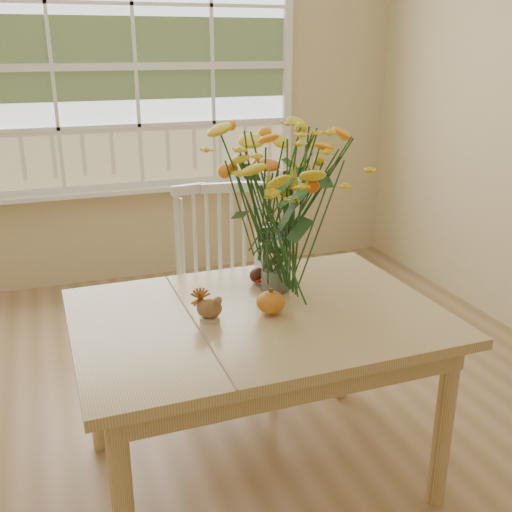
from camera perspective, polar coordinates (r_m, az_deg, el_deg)
name	(u,v)px	position (r m, az deg, el deg)	size (l,w,h in m)	color
floor	(236,447)	(2.81, -1.88, -17.74)	(4.00, 4.50, 0.01)	#957248
wall_back	(136,96)	(4.45, -11.31, 14.72)	(4.00, 0.02, 2.70)	beige
window	(136,69)	(4.40, -11.40, 17.04)	(2.42, 0.12, 1.74)	silver
dining_table	(258,334)	(2.32, 0.17, -7.44)	(1.38, 1.00, 0.73)	tan
windsor_chair	(223,279)	(3.05, -3.12, -2.17)	(0.53, 0.51, 1.02)	white
flower_vase	(276,194)	(2.36, 1.95, 5.95)	(0.57, 0.57, 0.68)	white
pumpkin	(271,303)	(2.25, 1.42, -4.53)	(0.11, 0.11, 0.08)	orange
turkey_figurine	(209,309)	(2.20, -4.45, -5.02)	(0.11, 0.09, 0.12)	#CCB78C
dark_gourd	(258,276)	(2.53, 0.19, -1.93)	(0.13, 0.09, 0.06)	#38160F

